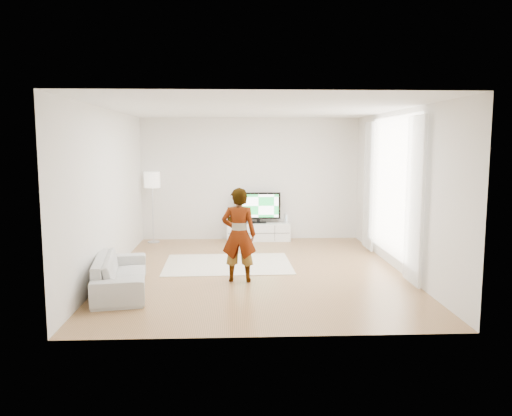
{
  "coord_description": "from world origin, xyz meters",
  "views": [
    {
      "loc": [
        -0.38,
        -8.51,
        2.22
      ],
      "look_at": [
        0.02,
        0.4,
        1.06
      ],
      "focal_mm": 35.0,
      "sensor_mm": 36.0,
      "label": 1
    }
  ],
  "objects_px": {
    "rug": "(228,264)",
    "floor_lamp": "(152,183)",
    "player": "(239,235)",
    "media_console": "(258,232)",
    "television": "(258,206)",
    "sofa": "(121,273)"
  },
  "relations": [
    {
      "from": "television",
      "to": "sofa",
      "type": "distance_m",
      "value": 4.53
    },
    {
      "from": "media_console",
      "to": "floor_lamp",
      "type": "relative_size",
      "value": 0.91
    },
    {
      "from": "sofa",
      "to": "rug",
      "type": "bearing_deg",
      "value": -54.35
    },
    {
      "from": "sofa",
      "to": "media_console",
      "type": "bearing_deg",
      "value": -39.92
    },
    {
      "from": "player",
      "to": "sofa",
      "type": "bearing_deg",
      "value": 18.64
    },
    {
      "from": "media_console",
      "to": "sofa",
      "type": "relative_size",
      "value": 0.78
    },
    {
      "from": "rug",
      "to": "floor_lamp",
      "type": "distance_m",
      "value": 3.05
    },
    {
      "from": "media_console",
      "to": "television",
      "type": "height_order",
      "value": "television"
    },
    {
      "from": "rug",
      "to": "floor_lamp",
      "type": "height_order",
      "value": "floor_lamp"
    },
    {
      "from": "floor_lamp",
      "to": "player",
      "type": "bearing_deg",
      "value": -60.19
    },
    {
      "from": "rug",
      "to": "floor_lamp",
      "type": "xyz_separation_m",
      "value": [
        -1.7,
        2.14,
        1.34
      ]
    },
    {
      "from": "sofa",
      "to": "floor_lamp",
      "type": "height_order",
      "value": "floor_lamp"
    },
    {
      "from": "television",
      "to": "rug",
      "type": "bearing_deg",
      "value": -106.51
    },
    {
      "from": "television",
      "to": "rug",
      "type": "relative_size",
      "value": 0.44
    },
    {
      "from": "rug",
      "to": "sofa",
      "type": "height_order",
      "value": "sofa"
    },
    {
      "from": "floor_lamp",
      "to": "sofa",
      "type": "bearing_deg",
      "value": -88.45
    },
    {
      "from": "television",
      "to": "rug",
      "type": "xyz_separation_m",
      "value": [
        -0.68,
        -2.28,
        -0.78
      ]
    },
    {
      "from": "media_console",
      "to": "sofa",
      "type": "xyz_separation_m",
      "value": [
        -2.28,
        -3.85,
        0.07
      ]
    },
    {
      "from": "player",
      "to": "sofa",
      "type": "height_order",
      "value": "player"
    },
    {
      "from": "player",
      "to": "rug",
      "type": "bearing_deg",
      "value": -75.46
    },
    {
      "from": "television",
      "to": "rug",
      "type": "height_order",
      "value": "television"
    },
    {
      "from": "media_console",
      "to": "player",
      "type": "distance_m",
      "value": 3.5
    }
  ]
}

